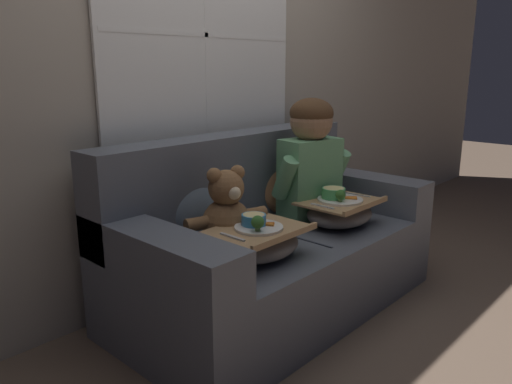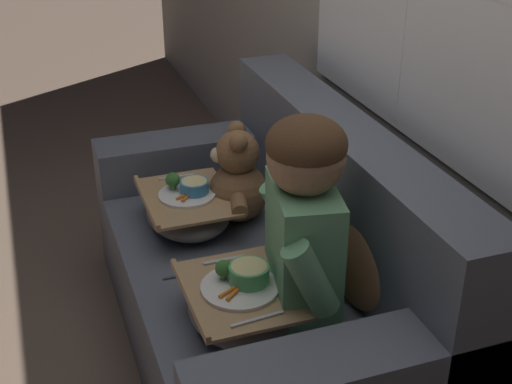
% 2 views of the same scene
% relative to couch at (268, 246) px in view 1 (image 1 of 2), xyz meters
% --- Properties ---
extents(ground_plane, '(14.00, 14.00, 0.00)m').
position_rel_couch_xyz_m(ground_plane, '(0.00, -0.07, -0.33)').
color(ground_plane, brown).
extents(wall_back_with_window, '(8.00, 0.08, 2.60)m').
position_rel_couch_xyz_m(wall_back_with_window, '(0.00, 0.51, 0.98)').
color(wall_back_with_window, '#A89E8E').
rests_on(wall_back_with_window, ground_plane).
extents(couch, '(1.76, 0.91, 0.91)m').
position_rel_couch_xyz_m(couch, '(0.00, 0.00, 0.00)').
color(couch, '#565B66').
rests_on(couch, ground_plane).
extents(throw_pillow_behind_child, '(0.38, 0.19, 0.40)m').
position_rel_couch_xyz_m(throw_pillow_behind_child, '(0.33, 0.20, 0.27)').
color(throw_pillow_behind_child, '#B2754C').
rests_on(throw_pillow_behind_child, couch).
extents(throw_pillow_behind_teddy, '(0.37, 0.18, 0.38)m').
position_rel_couch_xyz_m(throw_pillow_behind_teddy, '(-0.33, 0.20, 0.27)').
color(throw_pillow_behind_teddy, slate).
rests_on(throw_pillow_behind_teddy, couch).
extents(child_figure, '(0.51, 0.28, 0.68)m').
position_rel_couch_xyz_m(child_figure, '(0.33, -0.03, 0.47)').
color(child_figure, '#66A370').
rests_on(child_figure, couch).
extents(teddy_bear, '(0.43, 0.31, 0.40)m').
position_rel_couch_xyz_m(teddy_bear, '(-0.33, -0.03, 0.26)').
color(teddy_bear, brown).
rests_on(teddy_bear, couch).
extents(lap_tray_child, '(0.43, 0.34, 0.22)m').
position_rel_couch_xyz_m(lap_tray_child, '(0.33, -0.23, 0.17)').
color(lap_tray_child, slate).
rests_on(lap_tray_child, child_figure).
extents(lap_tray_teddy, '(0.43, 0.34, 0.22)m').
position_rel_couch_xyz_m(lap_tray_teddy, '(-0.33, -0.24, 0.17)').
color(lap_tray_teddy, slate).
rests_on(lap_tray_teddy, teddy_bear).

